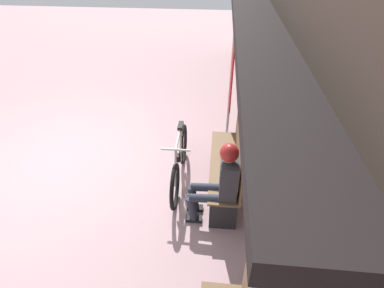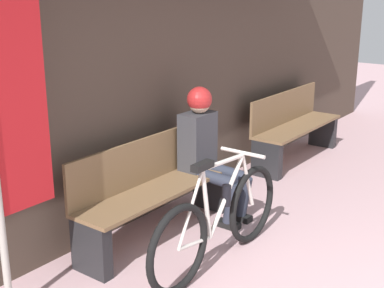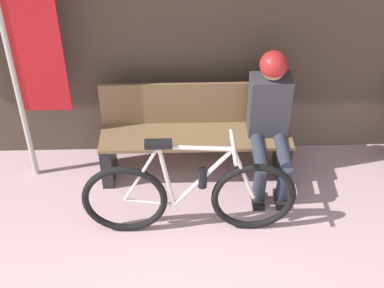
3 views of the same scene
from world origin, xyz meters
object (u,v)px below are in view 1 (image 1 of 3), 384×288
banner_pole (232,74)px  person_seated (220,179)px  bicycle (179,162)px  park_bench_near (228,166)px

banner_pole → person_seated: bearing=-3.6°
bicycle → banner_pole: 1.72m
bicycle → banner_pole: bearing=149.2°
park_bench_near → bicycle: (-0.07, -0.73, -0.04)m
park_bench_near → person_seated: (0.62, -0.12, 0.30)m
bicycle → person_seated: (0.69, 0.62, 0.34)m
bicycle → banner_pole: banner_pole is taller
park_bench_near → person_seated: person_seated is taller
bicycle → banner_pole: size_ratio=0.80×
bicycle → banner_pole: (-1.24, 0.74, 0.93)m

